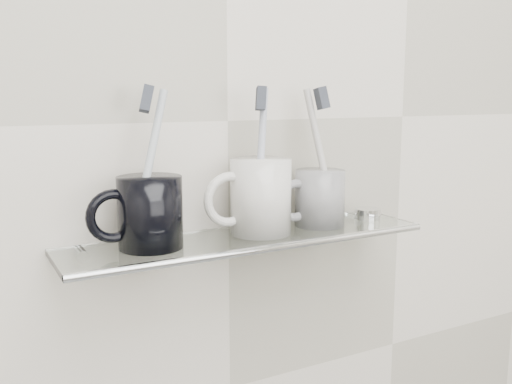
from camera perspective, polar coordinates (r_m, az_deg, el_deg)
wall_back at (r=0.80m, az=-2.85°, el=7.12°), size 2.50×0.00×2.50m
shelf_glass at (r=0.76m, az=-0.73°, el=-4.67°), size 0.50×0.12×0.01m
shelf_rail at (r=0.72m, az=1.37°, el=-5.66°), size 0.50×0.01×0.01m
bracket_left at (r=0.74m, az=-17.06°, el=-6.43°), size 0.02×0.03×0.02m
bracket_right at (r=0.92m, az=9.57°, el=-3.06°), size 0.02×0.03×0.02m
mug_left at (r=0.71m, az=-10.54°, el=-2.01°), size 0.10×0.10×0.09m
mug_left_handle at (r=0.70m, az=-14.11°, el=-2.36°), size 0.07×0.01×0.07m
toothbrush_left at (r=0.70m, az=-10.68°, el=2.55°), size 0.06×0.04×0.19m
bristles_left at (r=0.69m, az=-10.89°, el=9.12°), size 0.02×0.03×0.04m
mug_center at (r=0.77m, az=0.47°, el=-0.44°), size 0.09×0.09×0.10m
mug_center_handle at (r=0.75m, az=-2.70°, el=-0.74°), size 0.07×0.01×0.07m
toothbrush_center at (r=0.76m, az=0.48°, el=3.29°), size 0.04×0.03×0.19m
bristles_center at (r=0.75m, az=0.49°, el=9.34°), size 0.02×0.03×0.03m
mug_right at (r=0.82m, az=6.40°, el=-0.60°), size 0.08×0.08×0.08m
mug_right_handle at (r=0.80m, az=3.94°, el=-0.86°), size 0.06×0.01×0.06m
toothbrush_right at (r=0.81m, az=6.48°, el=3.64°), size 0.04×0.04×0.19m
bristles_right at (r=0.81m, az=6.59°, el=9.30°), size 0.02×0.03×0.03m
chrome_cap at (r=0.88m, az=11.11°, el=-2.15°), size 0.04×0.04×0.02m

